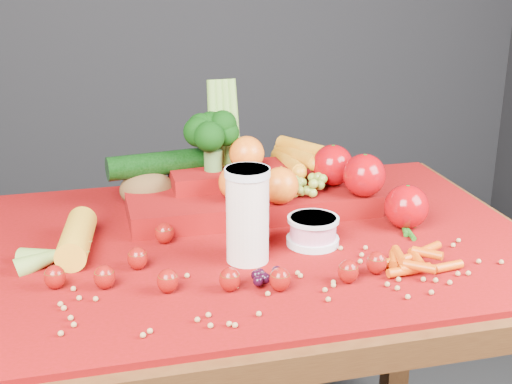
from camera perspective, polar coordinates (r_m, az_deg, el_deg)
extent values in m
cube|color=#351B0C|center=(1.40, 0.20, -5.08)|extent=(1.10, 0.80, 0.05)
cube|color=#351B0C|center=(1.84, -17.52, -12.79)|extent=(0.06, 0.06, 0.70)
cube|color=#351B0C|center=(2.00, 11.37, -9.44)|extent=(0.06, 0.06, 0.70)
cube|color=maroon|center=(1.39, 0.20, -3.92)|extent=(1.05, 0.75, 0.01)
cylinder|color=beige|center=(1.26, -0.69, -1.87)|extent=(0.08, 0.08, 0.17)
cylinder|color=silver|center=(1.23, -0.70, 1.59)|extent=(0.08, 0.08, 0.01)
cylinder|color=silver|center=(1.36, 4.55, -3.90)|extent=(0.10, 0.10, 0.01)
cylinder|color=pink|center=(1.35, 4.58, -2.84)|extent=(0.09, 0.09, 0.04)
cylinder|color=silver|center=(1.35, 4.60, -2.18)|extent=(0.10, 0.10, 0.01)
ellipsoid|color=maroon|center=(1.27, -9.46, -5.25)|extent=(0.04, 0.04, 0.04)
cone|color=#12420B|center=(1.26, -9.51, -4.44)|extent=(0.03, 0.03, 0.01)
ellipsoid|color=maroon|center=(1.22, -12.03, -6.66)|extent=(0.04, 0.04, 0.04)
cone|color=#12420B|center=(1.21, -12.09, -5.83)|extent=(0.03, 0.03, 0.01)
ellipsoid|color=maroon|center=(1.19, -7.07, -7.07)|extent=(0.04, 0.04, 0.04)
cone|color=#12420B|center=(1.18, -7.11, -6.22)|extent=(0.03, 0.03, 0.01)
ellipsoid|color=maroon|center=(1.18, -2.10, -7.01)|extent=(0.04, 0.04, 0.04)
cone|color=#12420B|center=(1.17, -2.11, -6.15)|extent=(0.03, 0.03, 0.01)
ellipsoid|color=maroon|center=(1.18, 1.93, -7.00)|extent=(0.04, 0.04, 0.04)
cone|color=#12420B|center=(1.17, 1.94, -6.15)|extent=(0.03, 0.03, 0.01)
ellipsoid|color=maroon|center=(1.22, 7.39, -6.32)|extent=(0.04, 0.04, 0.04)
cone|color=#12420B|center=(1.21, 7.44, -5.49)|extent=(0.03, 0.03, 0.01)
ellipsoid|color=maroon|center=(1.37, -7.34, -3.29)|extent=(0.04, 0.04, 0.04)
cone|color=#12420B|center=(1.36, -7.38, -2.53)|extent=(0.03, 0.03, 0.01)
ellipsoid|color=maroon|center=(1.32, -14.02, -4.54)|extent=(0.04, 0.04, 0.04)
cone|color=#12420B|center=(1.32, -14.09, -3.77)|extent=(0.03, 0.03, 0.01)
ellipsoid|color=maroon|center=(1.26, 9.63, -5.60)|extent=(0.04, 0.04, 0.04)
cone|color=#12420B|center=(1.25, 9.68, -4.79)|extent=(0.03, 0.03, 0.01)
ellipsoid|color=maroon|center=(1.24, -15.80, -6.56)|extent=(0.04, 0.04, 0.04)
cone|color=#12420B|center=(1.23, -15.88, -5.74)|extent=(0.03, 0.03, 0.01)
cylinder|color=gold|center=(1.36, -14.15, -3.58)|extent=(0.08, 0.19, 0.06)
ellipsoid|color=#4F361C|center=(1.55, -8.72, 0.22)|extent=(0.12, 0.09, 0.08)
cube|color=maroon|center=(1.52, -0.47, -0.65)|extent=(0.52, 0.22, 0.04)
cube|color=maroon|center=(1.55, -1.63, 1.31)|extent=(0.28, 0.12, 0.03)
sphere|color=#9E0003|center=(1.48, 8.65, 1.34)|extent=(0.09, 0.09, 0.09)
sphere|color=#9E0003|center=(1.45, 11.95, -1.15)|extent=(0.09, 0.09, 0.09)
sphere|color=#9E0003|center=(1.54, 6.14, 2.14)|extent=(0.09, 0.09, 0.09)
sphere|color=#B7420F|center=(1.44, -1.55, 0.77)|extent=(0.07, 0.07, 0.07)
sphere|color=#B7420F|center=(1.43, 1.94, 0.52)|extent=(0.07, 0.07, 0.07)
sphere|color=#B7420F|center=(1.52, -0.75, 3.10)|extent=(0.07, 0.07, 0.07)
cylinder|color=orange|center=(1.59, 1.90, 1.81)|extent=(0.06, 0.15, 0.04)
cylinder|color=orange|center=(1.59, 2.60, 2.37)|extent=(0.04, 0.15, 0.04)
cylinder|color=orange|center=(1.59, 3.29, 2.94)|extent=(0.07, 0.15, 0.04)
cylinder|color=orange|center=(1.59, 3.82, 3.49)|extent=(0.10, 0.15, 0.04)
cylinder|color=#3F662D|center=(1.53, -3.44, 2.59)|extent=(0.04, 0.04, 0.04)
cylinder|color=olive|center=(1.55, -3.46, 4.89)|extent=(0.03, 0.06, 0.22)
cylinder|color=olive|center=(1.55, -2.87, 4.93)|extent=(0.02, 0.06, 0.22)
cylinder|color=olive|center=(1.56, -2.30, 4.97)|extent=(0.02, 0.06, 0.22)
cylinder|color=olive|center=(1.56, -1.72, 5.01)|extent=(0.03, 0.06, 0.22)
cylinder|color=black|center=(1.55, -7.02, 2.35)|extent=(0.27, 0.08, 0.05)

